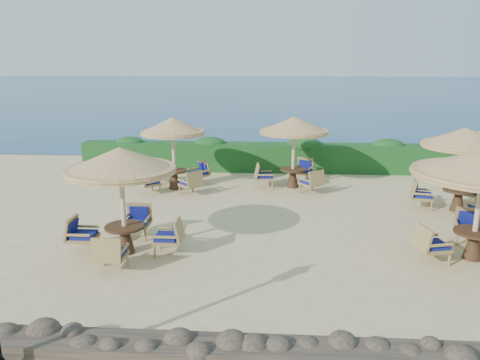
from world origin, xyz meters
TOP-DOWN VIEW (x-y plane):
  - ground at (0.00, 0.00)m, footprint 120.00×120.00m
  - sea at (0.00, 70.00)m, footprint 160.00×160.00m
  - hedge at (0.00, 7.20)m, footprint 18.00×0.90m
  - cafe_set_0 at (-4.46, -1.86)m, footprint 2.80×2.80m
  - cafe_set_2 at (-4.45, 4.12)m, footprint 2.52×2.52m
  - cafe_set_3 at (-0.07, 4.62)m, footprint 2.70×2.76m
  - cafe_set_4 at (5.00, 2.08)m, footprint 2.73×2.72m

SIDE VIEW (x-z plane):
  - ground at x=0.00m, z-range 0.00..0.00m
  - sea at x=0.00m, z-range 0.00..0.00m
  - hedge at x=0.00m, z-range 0.00..1.20m
  - cafe_set_2 at x=-4.45m, z-range 0.35..3.00m
  - cafe_set_0 at x=-4.46m, z-range 0.45..3.11m
  - cafe_set_3 at x=-0.07m, z-range 0.52..3.17m
  - cafe_set_4 at x=5.00m, z-range 0.53..3.18m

